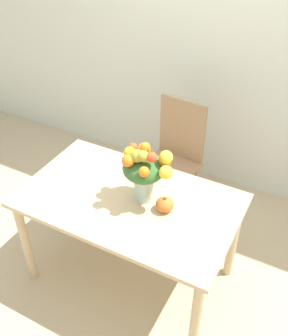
# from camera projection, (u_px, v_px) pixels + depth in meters

# --- Properties ---
(ground_plane) EXTENTS (12.00, 12.00, 0.00)m
(ground_plane) POSITION_uv_depth(u_px,v_px,m) (131.00, 274.00, 2.92)
(ground_plane) COLOR tan
(wall_back) EXTENTS (8.00, 0.06, 2.70)m
(wall_back) POSITION_uv_depth(u_px,v_px,m) (216.00, 36.00, 3.11)
(wall_back) COLOR silver
(wall_back) RESTS_ON ground_plane
(dining_table) EXTENTS (1.37, 0.82, 0.75)m
(dining_table) POSITION_uv_depth(u_px,v_px,m) (129.00, 210.00, 2.53)
(dining_table) COLOR #D1B284
(dining_table) RESTS_ON ground_plane
(flower_vase) EXTENTS (0.33, 0.27, 0.42)m
(flower_vase) POSITION_uv_depth(u_px,v_px,m) (145.00, 170.00, 2.33)
(flower_vase) COLOR #B2CCBC
(flower_vase) RESTS_ON dining_table
(pumpkin) EXTENTS (0.11, 0.11, 0.10)m
(pumpkin) POSITION_uv_depth(u_px,v_px,m) (165.00, 204.00, 2.36)
(pumpkin) COLOR orange
(pumpkin) RESTS_ON dining_table
(dining_chair_near_window) EXTENTS (0.46, 0.46, 1.00)m
(dining_chair_near_window) POSITION_uv_depth(u_px,v_px,m) (173.00, 160.00, 3.20)
(dining_chair_near_window) COLOR #9E7A56
(dining_chair_near_window) RESTS_ON ground_plane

